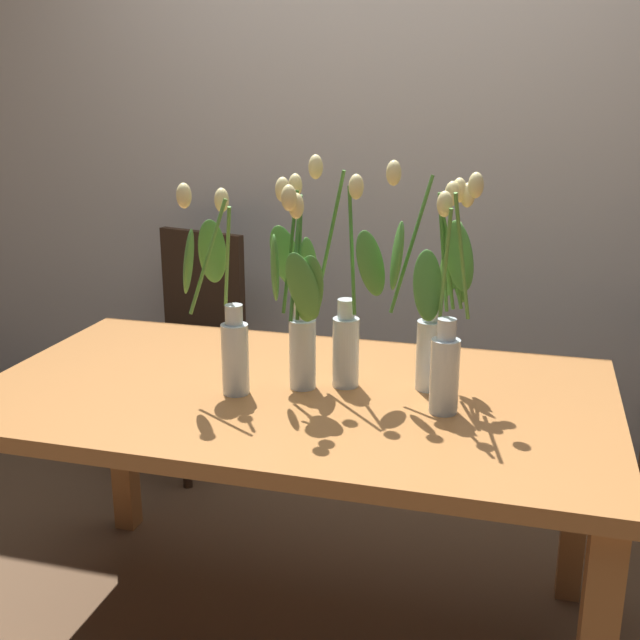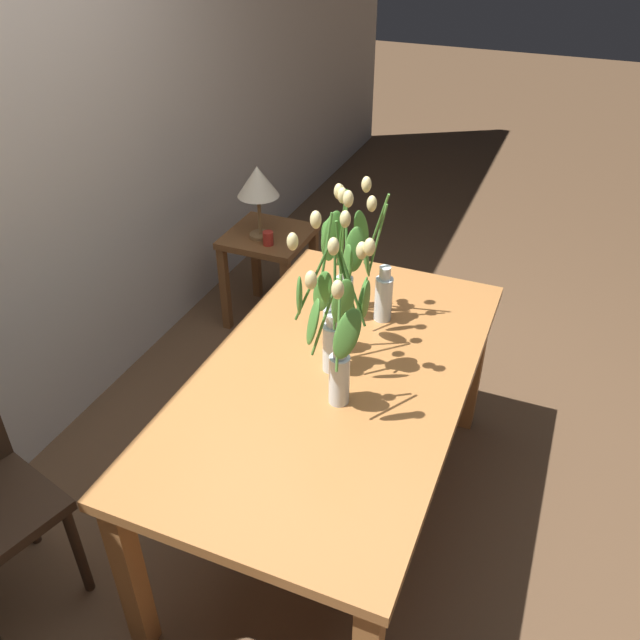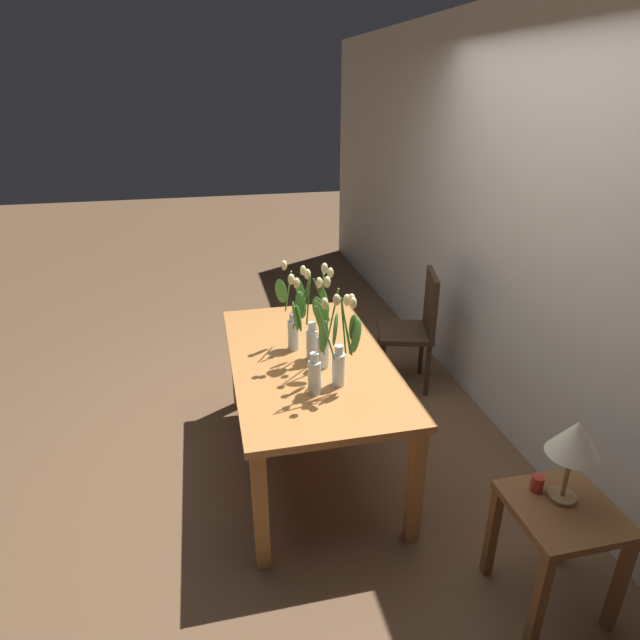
{
  "view_description": "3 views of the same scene",
  "coord_description": "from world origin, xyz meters",
  "views": [
    {
      "loc": [
        0.56,
        -1.77,
        1.47
      ],
      "look_at": [
        0.08,
        -0.05,
        0.94
      ],
      "focal_mm": 43.74,
      "sensor_mm": 36.0,
      "label": 1
    },
    {
      "loc": [
        -1.66,
        -0.63,
        2.17
      ],
      "look_at": [
        -0.06,
        0.03,
        1.0
      ],
      "focal_mm": 36.65,
      "sensor_mm": 36.0,
      "label": 2
    },
    {
      "loc": [
        2.69,
        -0.54,
        2.2
      ],
      "look_at": [
        0.06,
        0.05,
        1.0
      ],
      "focal_mm": 29.83,
      "sensor_mm": 36.0,
      "label": 3
    }
  ],
  "objects": [
    {
      "name": "ground_plane",
      "position": [
        0.0,
        0.0,
        0.0
      ],
      "size": [
        18.0,
        18.0,
        0.0
      ],
      "primitive_type": "plane",
      "color": "brown"
    },
    {
      "name": "side_table",
      "position": [
        1.21,
        0.86,
        0.43
      ],
      "size": [
        0.44,
        0.44,
        0.55
      ],
      "color": "brown",
      "rests_on": "ground"
    },
    {
      "name": "dining_chair",
      "position": [
        -0.76,
        0.98,
        0.52
      ],
      "size": [
        0.49,
        0.49,
        0.93
      ],
      "color": "#382619",
      "rests_on": "ground"
    },
    {
      "name": "tulip_vase_3",
      "position": [
        0.38,
        -0.02,
        0.92
      ],
      "size": [
        0.16,
        0.17,
        0.55
      ],
      "color": "silver",
      "rests_on": "dining_table"
    },
    {
      "name": "table_lamp",
      "position": [
        1.16,
        0.88,
        0.86
      ],
      "size": [
        0.22,
        0.22,
        0.4
      ],
      "color": "olive",
      "rests_on": "side_table"
    },
    {
      "name": "tulip_vase_0",
      "position": [
        0.01,
        -0.0,
        0.96
      ],
      "size": [
        0.21,
        0.27,
        0.54
      ],
      "color": "silver",
      "rests_on": "dining_table"
    },
    {
      "name": "tulip_vase_4",
      "position": [
        0.11,
        0.05,
        0.93
      ],
      "size": [
        0.24,
        0.13,
        0.58
      ],
      "color": "silver",
      "rests_on": "dining_table"
    },
    {
      "name": "dining_table",
      "position": [
        0.0,
        0.0,
        0.65
      ],
      "size": [
        1.6,
        0.9,
        0.74
      ],
      "color": "#B7753D",
      "rests_on": "ground"
    },
    {
      "name": "pillar_candle",
      "position": [
        1.09,
        0.8,
        0.59
      ],
      "size": [
        0.06,
        0.06,
        0.07
      ],
      "primitive_type": "cylinder",
      "color": "#B72D23",
      "rests_on": "side_table"
    },
    {
      "name": "tulip_vase_2",
      "position": [
        -0.16,
        -0.07,
        0.93
      ],
      "size": [
        0.16,
        0.21,
        0.53
      ],
      "color": "silver",
      "rests_on": "dining_table"
    },
    {
      "name": "tulip_vase_1",
      "position": [
        0.34,
        0.11,
        0.97
      ],
      "size": [
        0.21,
        0.23,
        0.58
      ],
      "color": "silver",
      "rests_on": "dining_table"
    },
    {
      "name": "room_wall_rear",
      "position": [
        0.0,
        1.4,
        1.35
      ],
      "size": [
        9.0,
        0.1,
        2.7
      ],
      "primitive_type": "cube",
      "color": "beige",
      "rests_on": "ground"
    }
  ]
}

